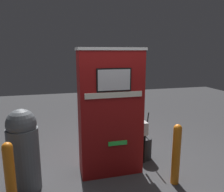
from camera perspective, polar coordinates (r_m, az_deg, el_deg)
ground_plane at (r=3.53m, az=0.46°, el=-20.42°), size 14.00×14.00×0.00m
gas_pump at (r=3.32m, az=-0.41°, el=-4.23°), size 1.04×0.45×1.93m
safety_bollard at (r=3.30m, az=16.44°, el=-14.09°), size 0.12×0.12×0.89m
trash_bin at (r=3.23m, az=-22.12°, el=-12.79°), size 0.41×0.41×1.14m
safety_bollard_far at (r=2.97m, az=-25.11°, el=-18.15°), size 0.12×0.12×0.86m
squeegee_bucket at (r=4.00m, az=8.42°, el=-13.23°), size 0.26×0.26×0.86m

